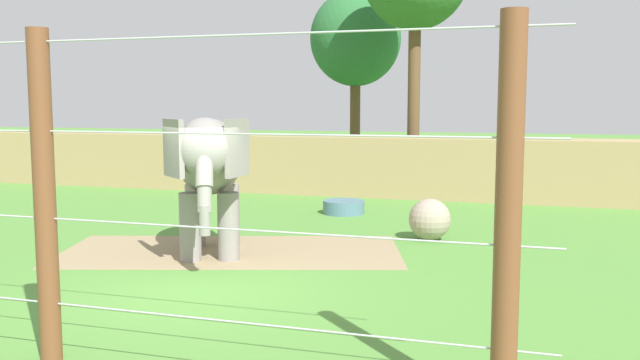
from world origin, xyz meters
TOP-DOWN VIEW (x-y plane):
  - ground_plane at (0.00, 0.00)m, footprint 120.00×120.00m
  - dirt_patch at (-0.65, 2.62)m, footprint 7.24×4.89m
  - embankment_wall at (0.00, 11.68)m, footprint 36.00×1.80m
  - elephant at (-0.85, 2.11)m, footprint 2.29×3.35m
  - enrichment_ball at (2.93, 4.88)m, footprint 0.89×0.89m
  - cable_fence at (-0.05, -3.27)m, footprint 10.57×0.24m
  - water_tub at (0.24, 7.73)m, footprint 1.10×1.10m
  - tree_far_left at (-2.37, 19.00)m, footprint 3.85×3.85m

SIDE VIEW (x-z plane):
  - ground_plane at x=0.00m, z-range 0.00..0.00m
  - dirt_patch at x=-0.65m, z-range 0.00..0.01m
  - water_tub at x=0.24m, z-range 0.01..0.36m
  - enrichment_ball at x=2.93m, z-range 0.00..0.89m
  - embankment_wall at x=0.00m, z-range 0.00..1.85m
  - elephant at x=-0.85m, z-range 0.43..3.10m
  - cable_fence at x=-0.05m, z-range 0.01..3.72m
  - tree_far_left at x=-2.37m, z-range 1.77..9.45m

